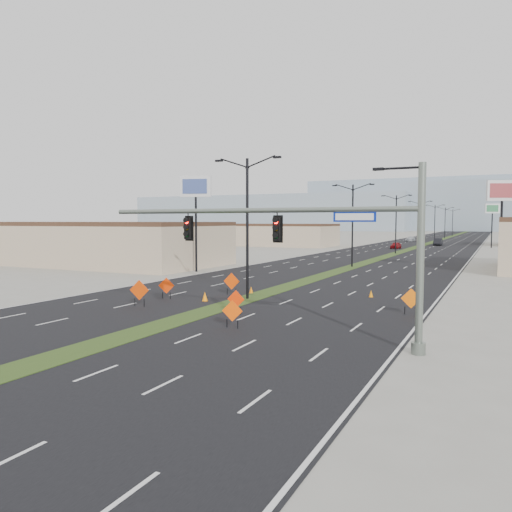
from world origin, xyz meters
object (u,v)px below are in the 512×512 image
at_px(construction_sign_1, 139,291).
at_px(streetlight_1, 353,223).
at_px(construction_sign_5, 411,299).
at_px(streetlight_0, 247,224).
at_px(pole_sign_east_near, 502,198).
at_px(streetlight_3, 420,222).
at_px(streetlight_5, 445,222).
at_px(car_far, 410,239).
at_px(construction_sign_3, 236,300).
at_px(signal_mast, 314,239).
at_px(cone_0, 232,303).
at_px(streetlight_6, 453,222).
at_px(streetlight_4, 435,222).
at_px(construction_sign_2, 232,282).
at_px(pole_sign_east_far, 492,212).
at_px(streetlight_2, 396,222).
at_px(cone_3, 251,290).
at_px(cone_1, 205,297).
at_px(construction_sign_4, 232,312).
at_px(pole_sign_west, 196,193).
at_px(cone_2, 371,294).
at_px(car_left, 396,245).
at_px(car_mid, 438,242).
at_px(construction_sign_0, 166,286).

bearing_deg(construction_sign_1, streetlight_1, 66.52).
relative_size(construction_sign_1, construction_sign_5, 1.10).
height_order(streetlight_0, pole_sign_east_near, streetlight_0).
height_order(streetlight_3, streetlight_5, same).
bearing_deg(streetlight_0, car_far, 93.18).
bearing_deg(construction_sign_3, signal_mast, -39.29).
xyz_separation_m(construction_sign_1, cone_0, (5.44, 2.61, -0.76)).
height_order(streetlight_6, car_far, streetlight_6).
height_order(streetlight_4, construction_sign_1, streetlight_4).
xyz_separation_m(construction_sign_2, pole_sign_east_far, (16.52, 82.78, 6.54)).
xyz_separation_m(streetlight_2, construction_sign_5, (11.50, -57.08, -4.48)).
relative_size(streetlight_5, car_far, 2.14).
bearing_deg(streetlight_2, cone_3, -91.11).
xyz_separation_m(streetlight_3, car_far, (-6.19, 27.37, -4.74)).
relative_size(construction_sign_3, pole_sign_east_far, 0.16).
bearing_deg(construction_sign_2, streetlight_4, 81.64).
height_order(streetlight_2, cone_1, streetlight_2).
bearing_deg(construction_sign_4, construction_sign_2, 106.03).
height_order(streetlight_5, pole_sign_east_near, streetlight_5).
bearing_deg(construction_sign_5, pole_sign_west, 126.90).
xyz_separation_m(streetlight_5, construction_sign_5, (11.50, -141.08, -4.48)).
distance_m(streetlight_3, cone_2, 79.75).
distance_m(streetlight_5, car_left, 68.45).
bearing_deg(pole_sign_east_far, construction_sign_1, -126.46).
distance_m(car_left, construction_sign_5, 74.25).
distance_m(streetlight_1, construction_sign_5, 31.59).
xyz_separation_m(streetlight_5, cone_1, (-2.24, -142.15, -5.08)).
distance_m(construction_sign_3, pole_sign_east_near, 35.57).
relative_size(car_left, cone_0, 6.98).
relative_size(car_far, cone_1, 6.97).
bearing_deg(cone_3, construction_sign_3, -69.39).
bearing_deg(car_far, streetlight_3, -70.43).
relative_size(signal_mast, streetlight_6, 1.63).
height_order(signal_mast, streetlight_0, streetlight_0).
bearing_deg(streetlight_6, pole_sign_west, -95.23).
xyz_separation_m(signal_mast, car_mid, (-5.25, 99.93, -3.98)).
distance_m(car_left, car_far, 39.74).
relative_size(car_mid, car_far, 1.05).
xyz_separation_m(streetlight_3, cone_2, (7.75, -79.21, -5.15)).
bearing_deg(pole_sign_east_far, streetlight_1, -128.78).
bearing_deg(car_mid, streetlight_2, -96.73).
bearing_deg(pole_sign_west, pole_sign_east_far, 49.55).
bearing_deg(streetlight_4, pole_sign_west, -98.20).
height_order(car_mid, construction_sign_3, car_mid).
xyz_separation_m(streetlight_1, construction_sign_0, (-5.34, -30.38, -4.52)).
height_order(construction_sign_3, cone_2, construction_sign_3).
bearing_deg(streetlight_6, construction_sign_2, -90.69).
distance_m(streetlight_0, streetlight_2, 56.00).
bearing_deg(streetlight_6, construction_sign_1, -91.62).
relative_size(streetlight_6, car_mid, 2.04).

